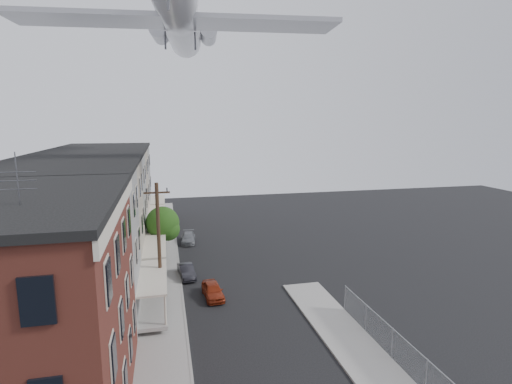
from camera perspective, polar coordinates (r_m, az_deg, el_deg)
sidewalk_left at (r=36.62m, az=-13.15°, el=-11.25°), size 3.00×62.00×0.12m
curb_left at (r=36.63m, az=-10.84°, el=-11.14°), size 0.15×62.00×0.14m
row_house_a at (r=28.73m, az=-26.65°, el=-7.34°), size 11.98×7.00×10.30m
row_house_b at (r=35.33m, az=-24.04°, el=-4.04°), size 11.98×7.00×10.30m
row_house_c at (r=42.06m, az=-22.27°, el=-1.78°), size 11.98×7.00×10.30m
row_house_d at (r=48.87m, az=-21.00°, el=-0.15°), size 11.98×7.00×10.30m
row_house_e at (r=55.72m, az=-20.04°, el=1.09°), size 11.98×7.00×10.30m
chainlink_fence at (r=22.88m, az=23.17°, el=-23.01°), size 0.06×18.06×1.90m
utility_pole at (r=29.45m, az=-13.69°, el=-7.06°), size 1.80×0.26×9.00m
street_tree at (r=39.34m, az=-13.02°, el=-4.57°), size 3.22×3.20×5.20m
car_near at (r=31.29m, az=-6.19°, el=-13.79°), size 1.62×3.49×1.16m
car_mid at (r=35.33m, az=-9.90°, el=-11.09°), size 1.53×3.41×1.09m
car_far at (r=44.96m, az=-9.65°, el=-6.48°), size 1.78×3.76×1.06m
airplane at (r=35.20m, az=-10.91°, el=23.69°), size 24.32×27.77×8.01m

